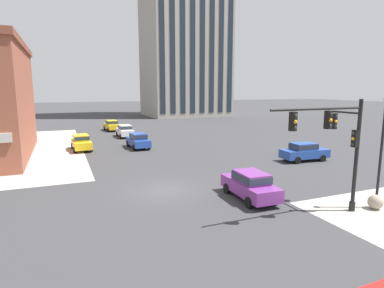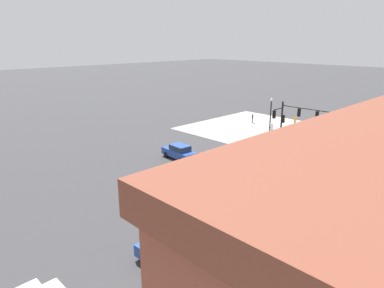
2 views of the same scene
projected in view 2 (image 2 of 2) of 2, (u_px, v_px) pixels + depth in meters
name	position (u px, v px, depth m)	size (l,w,h in m)	color
ground_plane	(316.00, 188.00, 31.36)	(320.00, 320.00, 0.00)	#38383A
sidewalk_corner_slab	(261.00, 129.00, 52.02)	(20.00, 19.00, 0.02)	#A8A399
traffic_signal_main	(289.00, 121.00, 39.89)	(5.76, 2.09, 6.04)	black
bollard_sphere_curb_a	(271.00, 145.00, 42.98)	(0.80, 0.80, 0.80)	gray
bollard_sphere_curb_b	(264.00, 142.00, 44.15)	(0.80, 0.80, 0.80)	gray
bollard_sphere_curb_c	(254.00, 140.00, 44.77)	(0.80, 0.80, 0.80)	gray
bench_near_signal	(265.00, 139.00, 45.90)	(1.80, 0.48, 0.49)	tan
pedestrian_near_bench	(272.00, 128.00, 48.49)	(0.31, 0.52, 1.70)	gray
pedestrian_at_curb	(253.00, 118.00, 55.74)	(0.39, 0.44, 1.53)	#333333
pedestrian_walking_east	(295.00, 120.00, 53.58)	(0.55, 0.23, 1.68)	gray
street_lamp_corner_near	(270.00, 118.00, 42.06)	(0.36, 0.36, 6.18)	black
car_main_northbound_near	(171.00, 238.00, 21.78)	(2.04, 4.47, 1.68)	#23479E
car_main_southbound_near	(294.00, 159.00, 36.35)	(1.99, 4.45, 1.68)	#7A3389
car_cross_westbound	(180.00, 151.00, 38.70)	(4.50, 2.10, 1.68)	#23479E
car_main_mid	(362.00, 140.00, 42.97)	(1.96, 4.43, 1.68)	red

